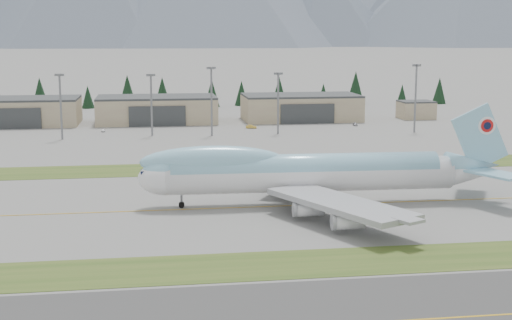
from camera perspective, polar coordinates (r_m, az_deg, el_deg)
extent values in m
plane|color=slate|center=(148.11, -1.51, -3.83)|extent=(7000.00, 7000.00, 0.00)
cube|color=#354F1C|center=(111.91, 0.83, -8.43)|extent=(400.00, 14.00, 0.08)
cube|color=#354F1C|center=(191.87, -3.12, -0.66)|extent=(400.00, 18.00, 0.08)
cube|color=#C59217|center=(148.11, -1.51, -3.83)|extent=(400.00, 0.40, 0.02)
cylinder|color=white|center=(150.29, 4.37, -1.20)|extent=(60.85, 8.98, 7.04)
cylinder|color=#89C6E1|center=(149.84, 3.97, -0.73)|extent=(56.50, 8.30, 6.50)
ellipsoid|color=white|center=(147.67, -7.28, -1.46)|extent=(11.48, 7.40, 7.04)
ellipsoid|color=#89C6E1|center=(147.42, -7.29, -0.96)|extent=(9.61, 6.27, 5.97)
ellipsoid|color=#89C6E1|center=(147.22, -3.51, -0.10)|extent=(30.07, 6.93, 6.50)
cube|color=#0C1433|center=(147.51, -8.76, -0.95)|extent=(2.41, 2.89, 1.40)
cone|color=white|center=(160.83, 16.98, -0.88)|extent=(13.21, 7.31, 6.90)
cone|color=#89C6E1|center=(160.60, 17.00, -0.42)|extent=(12.11, 6.66, 6.28)
cube|color=#89C6E1|center=(160.10, 17.46, 1.72)|extent=(13.13, 1.07, 14.95)
cylinder|color=white|center=(160.70, 17.87, 2.67)|extent=(3.90, 0.34, 3.90)
cylinder|color=red|center=(160.79, 17.86, 2.67)|extent=(2.82, 0.31, 2.82)
cylinder|color=#0C1433|center=(160.89, 17.84, 2.68)|extent=(1.63, 0.27, 1.62)
cube|color=#89C6E1|center=(167.44, 16.79, -0.22)|extent=(11.18, 13.57, 0.50)
cube|color=#89C6E1|center=(155.79, 18.66, -1.06)|extent=(10.66, 13.51, 0.50)
cube|color=#9C9EA4|center=(168.30, 3.94, -0.67)|extent=(25.09, 33.31, 1.08)
cube|color=#9C9EA4|center=(134.07, 6.70, -3.47)|extent=(23.56, 33.70, 1.08)
cylinder|color=white|center=(163.67, 2.49, -1.69)|extent=(5.72, 2.89, 2.71)
cylinder|color=white|center=(174.28, 3.70, -0.98)|extent=(5.72, 2.89, 2.71)
cylinder|color=white|center=(137.65, 4.25, -3.95)|extent=(5.72, 2.89, 2.71)
cylinder|color=white|center=(129.24, 7.40, -4.94)|extent=(5.72, 2.89, 2.71)
cylinder|color=slate|center=(148.71, -5.98, -3.31)|extent=(0.49, 0.49, 2.60)
cylinder|color=slate|center=(154.13, 3.52, -2.76)|extent=(0.63, 0.63, 2.82)
cylinder|color=slate|center=(147.90, 3.96, -3.31)|extent=(0.63, 0.63, 2.82)
cylinder|color=slate|center=(155.15, 5.49, -2.71)|extent=(0.63, 0.63, 2.82)
cylinder|color=slate|center=(148.96, 6.01, -3.25)|extent=(0.63, 0.63, 2.82)
cylinder|color=black|center=(148.46, -5.97, -3.62)|extent=(1.20, 0.42, 1.19)
cylinder|color=black|center=(149.30, -5.98, -3.54)|extent=(1.20, 0.42, 1.19)
cylinder|color=black|center=(154.30, 3.52, -3.04)|extent=(1.32, 0.58, 1.30)
cylinder|color=black|center=(148.08, 3.95, -3.60)|extent=(1.32, 0.58, 1.30)
cylinder|color=black|center=(155.32, 5.49, -2.98)|extent=(1.32, 0.58, 1.30)
cylinder|color=black|center=(149.14, 6.01, -3.53)|extent=(1.32, 0.58, 1.30)
cube|color=tan|center=(299.12, -18.54, 3.63)|extent=(48.00, 26.00, 10.00)
cube|color=#333638|center=(298.62, -18.60, 4.66)|extent=(48.00, 26.00, 0.80)
cube|color=#333638|center=(286.22, -18.99, 3.14)|extent=(22.08, 0.60, 8.00)
cube|color=tan|center=(294.40, -7.93, 3.96)|extent=(48.00, 26.00, 10.00)
cube|color=#333638|center=(293.89, -7.95, 5.01)|extent=(48.00, 26.00, 0.80)
cube|color=#333638|center=(281.28, -7.90, 3.48)|extent=(22.08, 0.60, 8.00)
cube|color=tan|center=(300.85, 3.60, 4.16)|extent=(48.00, 26.00, 10.00)
cube|color=#333638|center=(300.35, 3.61, 5.19)|extent=(48.00, 26.00, 0.80)
cube|color=#333638|center=(288.03, 4.15, 3.70)|extent=(22.08, 0.60, 8.00)
cube|color=tan|center=(313.26, 12.68, 3.89)|extent=(14.00, 12.00, 7.00)
cube|color=#333638|center=(312.90, 12.71, 4.59)|extent=(14.00, 12.00, 0.60)
cylinder|color=slate|center=(251.99, -15.34, 4.03)|extent=(0.70, 0.70, 21.65)
cube|color=slate|center=(251.15, -15.46, 6.58)|extent=(3.20, 3.20, 0.80)
cylinder|color=slate|center=(254.80, -8.36, 4.28)|extent=(0.70, 0.70, 21.08)
cube|color=slate|center=(253.97, -8.42, 6.74)|extent=(3.20, 3.20, 0.80)
cylinder|color=slate|center=(253.11, -3.57, 4.61)|extent=(0.70, 0.70, 23.52)
cube|color=slate|center=(252.27, -3.60, 7.36)|extent=(3.20, 3.20, 0.80)
cylinder|color=slate|center=(258.05, 1.78, 4.48)|extent=(0.70, 0.70, 21.29)
cube|color=slate|center=(257.23, 1.80, 6.92)|extent=(3.20, 3.20, 0.80)
cylinder|color=slate|center=(268.26, 12.64, 4.75)|extent=(0.70, 0.70, 24.08)
cube|color=slate|center=(267.47, 12.74, 7.40)|extent=(3.20, 3.20, 0.80)
imported|color=white|center=(269.68, -12.12, 2.22)|extent=(1.35, 3.16, 1.07)
imported|color=gold|center=(273.20, -0.38, 2.54)|extent=(4.39, 2.49, 1.37)
imported|color=#A6A6AB|center=(284.75, 7.93, 2.75)|extent=(1.90, 3.92, 1.10)
cone|color=black|center=(356.00, -16.90, 5.10)|extent=(8.71, 8.71, 15.55)
cone|color=black|center=(358.14, -13.30, 4.93)|extent=(6.23, 6.23, 11.12)
cone|color=black|center=(355.77, -10.24, 5.43)|extent=(9.10, 9.10, 16.25)
cone|color=black|center=(355.85, -7.50, 5.40)|extent=(8.39, 8.39, 14.97)
cone|color=black|center=(355.38, -3.55, 5.37)|extent=(7.77, 7.77, 13.88)
cone|color=black|center=(362.39, -1.17, 5.37)|extent=(7.03, 7.03, 12.55)
cone|color=black|center=(358.22, 1.87, 5.50)|extent=(8.32, 8.32, 14.85)
cone|color=black|center=(368.25, 5.41, 5.28)|extent=(6.15, 6.15, 10.98)
cone|color=black|center=(374.64, 7.97, 5.76)|extent=(9.50, 9.50, 16.96)
cone|color=black|center=(376.70, 11.61, 5.17)|extent=(5.79, 5.79, 10.33)
cone|color=black|center=(384.71, 14.46, 5.41)|extent=(7.64, 7.64, 13.65)
cone|color=#505F6A|center=(2424.57, 5.31, 12.34)|extent=(548.68, 548.68, 274.41)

